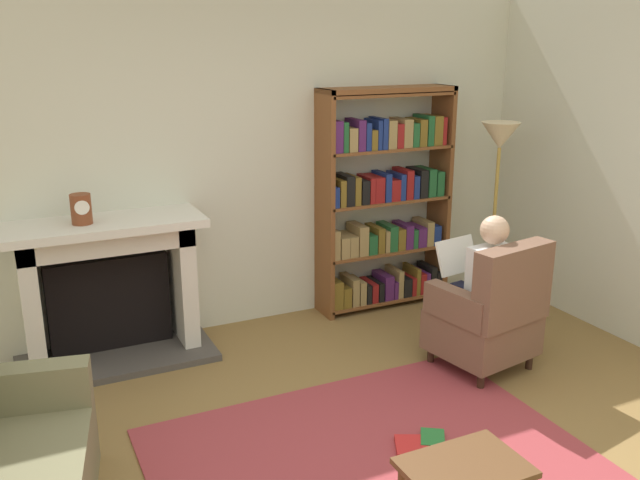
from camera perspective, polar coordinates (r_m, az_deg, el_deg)
back_wall at (r=5.51m, az=-7.04°, el=6.49°), size 5.60×0.10×2.70m
side_wall_right at (r=5.90m, az=22.89°, el=5.97°), size 0.10×5.20×2.70m
area_rug at (r=4.08m, az=4.38°, el=-17.77°), size 2.40×1.80×0.01m
fireplace at (r=5.24m, az=-17.17°, el=-3.55°), size 1.40×0.64×1.07m
mantel_clock at (r=4.95m, az=-19.28°, el=2.45°), size 0.14×0.14×0.21m
bookshelf at (r=5.92m, az=5.40°, el=3.21°), size 1.19×0.32×1.91m
armchair_reading at (r=5.00m, az=13.99°, el=-6.04°), size 0.74×0.72×0.97m
seated_reader at (r=5.00m, az=13.13°, el=-3.56°), size 0.42×0.57×1.14m
side_table at (r=3.38m, az=11.90°, el=-18.79°), size 0.56×0.39×0.43m
scattered_books at (r=4.20m, az=8.65°, el=-16.44°), size 0.39×0.31×0.03m
floor_lamp at (r=5.89m, az=14.69°, el=7.05°), size 0.32×0.32×1.63m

